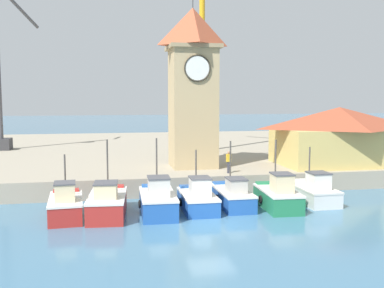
{
  "coord_description": "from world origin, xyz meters",
  "views": [
    {
      "loc": [
        -5.55,
        -23.69,
        6.98
      ],
      "look_at": [
        0.58,
        8.71,
        3.5
      ],
      "focal_mm": 42.0,
      "sensor_mm": 36.0,
      "label": 1
    }
  ],
  "objects": [
    {
      "name": "fishing_boat_left_inner",
      "position": [
        -2.69,
        2.47,
        0.81
      ],
      "size": [
        2.22,
        4.74,
        4.5
      ],
      "color": "#2356A8",
      "rests_on": "ground"
    },
    {
      "name": "port_crane_far",
      "position": [
        -16.58,
        26.64,
        7.57
      ],
      "size": [
        4.68,
        7.23,
        17.48
      ],
      "color": "#353539",
      "rests_on": "quay_wharf"
    },
    {
      "name": "quay_wharf",
      "position": [
        0.0,
        26.71,
        0.69
      ],
      "size": [
        120.0,
        40.0,
        1.38
      ],
      "primitive_type": "cube",
      "color": "#9E937F",
      "rests_on": "ground"
    },
    {
      "name": "fishing_boat_mid_left",
      "position": [
        -0.15,
        2.94,
        0.72
      ],
      "size": [
        2.12,
        4.49,
        3.67
      ],
      "color": "#2356A8",
      "rests_on": "ground"
    },
    {
      "name": "fishing_boat_center",
      "position": [
        2.23,
        3.46,
        0.69
      ],
      "size": [
        1.96,
        4.73,
        4.14
      ],
      "color": "#2356A8",
      "rests_on": "ground"
    },
    {
      "name": "fishing_boat_far_left",
      "position": [
        -8.0,
        2.52,
        0.76
      ],
      "size": [
        2.14,
        4.37,
        3.65
      ],
      "color": "#AD2823",
      "rests_on": "ground"
    },
    {
      "name": "ground_plane",
      "position": [
        0.0,
        0.0,
        0.0
      ],
      "size": [
        300.0,
        300.0,
        0.0
      ],
      "primitive_type": "plane",
      "color": "teal"
    },
    {
      "name": "warehouse_right",
      "position": [
        13.31,
        10.47,
        3.81
      ],
      "size": [
        10.27,
        6.72,
        4.75
      ],
      "color": "tan",
      "rests_on": "quay_wharf"
    },
    {
      "name": "port_crane_near",
      "position": [
        3.97,
        21.43,
        9.14
      ],
      "size": [
        3.09,
        7.61,
        19.94
      ],
      "color": "#976E11",
      "rests_on": "quay_wharf"
    },
    {
      "name": "fishing_boat_right_inner",
      "position": [
        7.75,
        3.51,
        0.71
      ],
      "size": [
        2.21,
        4.48,
        3.64
      ],
      "color": "silver",
      "rests_on": "ground"
    },
    {
      "name": "fishing_boat_left_outer",
      "position": [
        -5.65,
        2.53,
        0.78
      ],
      "size": [
        2.48,
        4.98,
        4.46
      ],
      "color": "#AD2823",
      "rests_on": "ground"
    },
    {
      "name": "fishing_boat_mid_right",
      "position": [
        4.88,
        2.44,
        0.79
      ],
      "size": [
        2.21,
        4.53,
        4.27
      ],
      "color": "#237A4C",
      "rests_on": "ground"
    },
    {
      "name": "clock_tower",
      "position": [
        1.15,
        11.43,
        7.98
      ],
      "size": [
        3.98,
        3.98,
        14.1
      ],
      "color": "tan",
      "rests_on": "quay_wharf"
    },
    {
      "name": "dock_worker_near_tower",
      "position": [
        3.16,
        7.88,
        2.22
      ],
      "size": [
        0.34,
        0.22,
        1.62
      ],
      "color": "#33333D",
      "rests_on": "quay_wharf"
    }
  ]
}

